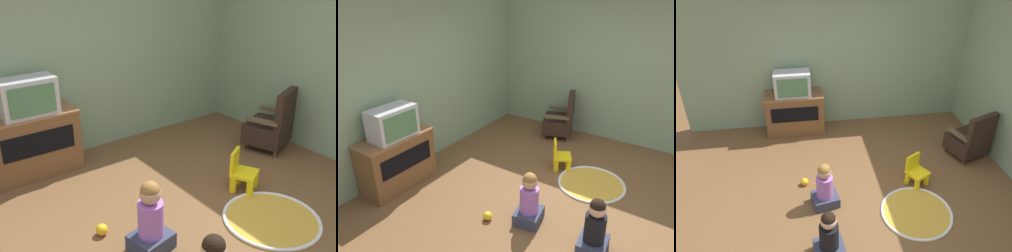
{
  "view_description": "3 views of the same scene",
  "coord_description": "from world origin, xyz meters",
  "views": [
    {
      "loc": [
        -2.22,
        -2.42,
        2.45
      ],
      "look_at": [
        0.11,
        0.75,
        0.82
      ],
      "focal_mm": 42.0,
      "sensor_mm": 36.0,
      "label": 1
    },
    {
      "loc": [
        -3.55,
        -1.6,
        2.8
      ],
      "look_at": [
        0.27,
        0.97,
        0.78
      ],
      "focal_mm": 35.0,
      "sensor_mm": 36.0,
      "label": 2
    },
    {
      "loc": [
        -0.86,
        -3.41,
        3.47
      ],
      "look_at": [
        -0.21,
        0.87,
        0.78
      ],
      "focal_mm": 35.0,
      "sensor_mm": 36.0,
      "label": 3
    }
  ],
  "objects": [
    {
      "name": "tv_cabinet",
      "position": [
        -0.96,
        2.08,
        0.41
      ],
      "size": [
        1.09,
        0.49,
        0.79
      ],
      "color": "brown",
      "rests_on": "ground_plane"
    },
    {
      "name": "yellow_kid_chair",
      "position": [
        0.84,
        0.28,
        0.19
      ],
      "size": [
        0.39,
        0.39,
        0.48
      ],
      "rotation": [
        0.0,
        0.0,
        0.5
      ],
      "color": "yellow",
      "rests_on": "ground_plane"
    },
    {
      "name": "play_mat",
      "position": [
        0.64,
        -0.34,
        0.01
      ],
      "size": [
        1.01,
        1.01,
        0.04
      ],
      "color": "gold",
      "rests_on": "ground_plane"
    },
    {
      "name": "ground_plane",
      "position": [
        0.0,
        0.0,
        0.0
      ],
      "size": [
        30.0,
        30.0,
        0.0
      ],
      "primitive_type": "plane",
      "color": "brown"
    },
    {
      "name": "wall_back",
      "position": [
        -0.25,
        2.4,
        1.42
      ],
      "size": [
        5.5,
        0.12,
        2.85
      ],
      "color": "gray",
      "rests_on": "ground_plane"
    },
    {
      "name": "television",
      "position": [
        -0.96,
        2.05,
        1.02
      ],
      "size": [
        0.64,
        0.37,
        0.44
      ],
      "color": "#B7B7BC",
      "rests_on": "tv_cabinet"
    },
    {
      "name": "child_watching_left",
      "position": [
        -0.6,
        0.04,
        0.31
      ],
      "size": [
        0.41,
        0.37,
        0.71
      ],
      "rotation": [
        0.0,
        0.0,
        0.18
      ],
      "color": "#33384C",
      "rests_on": "ground_plane"
    },
    {
      "name": "black_armchair",
      "position": [
        1.96,
        0.82,
        0.34
      ],
      "size": [
        0.74,
        0.71,
        0.88
      ],
      "rotation": [
        0.0,
        0.0,
        3.48
      ],
      "color": "brown",
      "rests_on": "ground_plane"
    },
    {
      "name": "toy_ball",
      "position": [
        -0.88,
        0.48,
        0.06
      ],
      "size": [
        0.12,
        0.12,
        0.12
      ],
      "color": "yellow",
      "rests_on": "ground_plane"
    }
  ]
}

